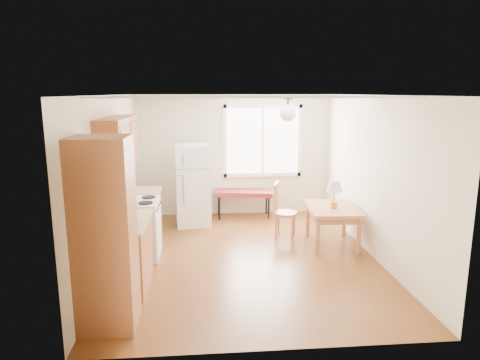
{
  "coord_description": "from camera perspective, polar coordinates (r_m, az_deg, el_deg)",
  "views": [
    {
      "loc": [
        -0.64,
        -6.31,
        2.54
      ],
      "look_at": [
        -0.05,
        0.43,
        1.15
      ],
      "focal_mm": 32.0,
      "sensor_mm": 36.0,
      "label": 1
    }
  ],
  "objects": [
    {
      "name": "dining_table",
      "position": [
        7.33,
        12.23,
        -4.32
      ],
      "size": [
        0.87,
        1.12,
        0.66
      ],
      "rotation": [
        0.0,
        0.0,
        -0.07
      ],
      "color": "#A2603E",
      "rests_on": "ground"
    },
    {
      "name": "refrigerator",
      "position": [
        8.3,
        -6.34,
        -0.68
      ],
      "size": [
        0.71,
        0.71,
        1.57
      ],
      "rotation": [
        0.0,
        0.0,
        0.1
      ],
      "color": "white",
      "rests_on": "ground"
    },
    {
      "name": "kettle",
      "position": [
        5.63,
        -16.39,
        -4.89
      ],
      "size": [
        0.11,
        0.11,
        0.21
      ],
      "color": "red",
      "rests_on": "kitchen_run"
    },
    {
      "name": "chair",
      "position": [
        7.62,
        5.42,
        -3.55
      ],
      "size": [
        0.47,
        0.46,
        0.97
      ],
      "rotation": [
        0.0,
        0.0,
        -0.33
      ],
      "color": "#A2603E",
      "rests_on": "ground"
    },
    {
      "name": "window_unit",
      "position": [
        8.93,
        3.04,
        5.22
      ],
      "size": [
        1.64,
        0.05,
        1.51
      ],
      "color": "white",
      "rests_on": "room_shell"
    },
    {
      "name": "room_shell",
      "position": [
        6.47,
        0.8,
        0.11
      ],
      "size": [
        4.6,
        5.6,
        2.62
      ],
      "color": "#4E2710",
      "rests_on": "ground"
    },
    {
      "name": "kitchen_run",
      "position": [
        6.02,
        -15.12,
        -5.2
      ],
      "size": [
        0.65,
        3.4,
        2.2
      ],
      "color": "brown",
      "rests_on": "ground"
    },
    {
      "name": "coffee_maker",
      "position": [
        5.58,
        -16.0,
        -4.49
      ],
      "size": [
        0.24,
        0.28,
        0.37
      ],
      "rotation": [
        0.0,
        0.0,
        -0.24
      ],
      "color": "black",
      "rests_on": "kitchen_run"
    },
    {
      "name": "pendant_light",
      "position": [
        6.85,
        6.38,
        9.0
      ],
      "size": [
        0.26,
        0.26,
        0.4
      ],
      "color": "black",
      "rests_on": "room_shell"
    },
    {
      "name": "bench",
      "position": [
        8.81,
        0.46,
        -1.83
      ],
      "size": [
        1.26,
        0.64,
        0.56
      ],
      "rotation": [
        0.0,
        0.0,
        -0.17
      ],
      "color": "maroon",
      "rests_on": "ground"
    },
    {
      "name": "table_lamp",
      "position": [
        7.17,
        12.48,
        -1.06
      ],
      "size": [
        0.27,
        0.27,
        0.46
      ],
      "rotation": [
        0.0,
        0.0,
        0.01
      ],
      "color": "#BF883D",
      "rests_on": "dining_table"
    }
  ]
}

